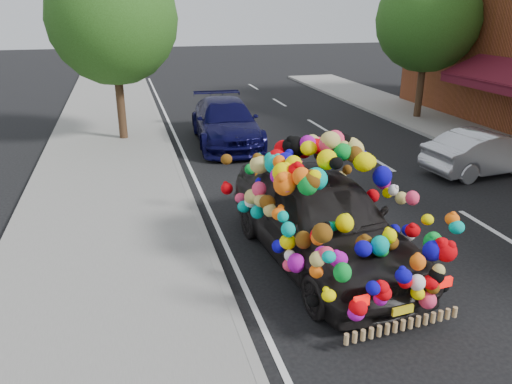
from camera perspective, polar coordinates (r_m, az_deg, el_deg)
The scene contains 9 objects.
ground at distance 9.92m, azimuth 8.79°, elevation -6.48°, with size 100.00×100.00×0.00m, color black.
sidewalk at distance 9.20m, azimuth -16.97°, elevation -9.10°, with size 4.00×60.00×0.12m, color gray.
kerb at distance 9.27m, azimuth -4.78°, elevation -7.88°, with size 0.15×60.00×0.13m, color gray.
lane_markings at distance 11.74m, azimuth 25.19°, elevation -3.84°, with size 6.00×50.00×0.01m, color silver, non-canonical shape.
tree_near_sidewalk at distance 17.54m, azimuth -16.07°, elevation 18.45°, with size 4.20×4.20×6.13m.
tree_far_b at distance 21.50m, azimuth 19.05°, elevation 18.08°, with size 4.00×4.00×5.90m.
plush_art_car at distance 9.00m, azimuth 7.49°, elevation -0.79°, with size 2.86×5.41×2.35m.
navy_sedan at distance 17.07m, azimuth -3.47°, elevation 7.97°, with size 2.04×5.03×1.46m, color #080733.
silver_hatchback at distance 15.38m, azimuth 24.95°, elevation 4.15°, with size 1.29×3.70×1.22m, color #AFB1B6.
Camera 1 is at (-3.69, -8.03, 4.50)m, focal length 35.00 mm.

